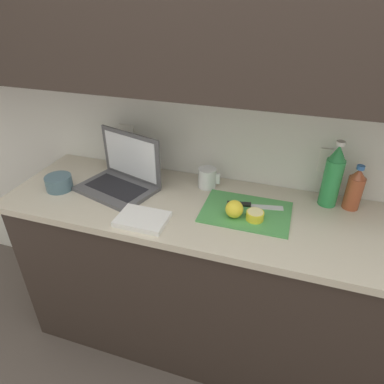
{
  "coord_description": "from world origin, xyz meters",
  "views": [
    {
      "loc": [
        0.08,
        -1.29,
        1.82
      ],
      "look_at": [
        -0.33,
        -0.01,
        1.01
      ],
      "focal_mm": 32.0,
      "sensor_mm": 36.0,
      "label": 1
    }
  ],
  "objects_px": {
    "knife": "(245,205)",
    "bottle_oil_tall": "(333,177)",
    "measuring_cup": "(207,178)",
    "bowl_white": "(59,183)",
    "lemon_whole_beside": "(234,209)",
    "bottle_green_soda": "(355,189)",
    "cutting_board": "(246,212)",
    "lemon_half_cut": "(255,216)",
    "laptop": "(122,176)"
  },
  "relations": [
    {
      "from": "knife",
      "to": "bottle_oil_tall",
      "type": "height_order",
      "value": "bottle_oil_tall"
    },
    {
      "from": "measuring_cup",
      "to": "bowl_white",
      "type": "xyz_separation_m",
      "value": [
        -0.71,
        -0.25,
        -0.02
      ]
    },
    {
      "from": "lemon_whole_beside",
      "to": "bottle_green_soda",
      "type": "relative_size",
      "value": 0.37
    },
    {
      "from": "bottle_green_soda",
      "to": "cutting_board",
      "type": "bearing_deg",
      "value": -157.0
    },
    {
      "from": "bottle_green_soda",
      "to": "bottle_oil_tall",
      "type": "distance_m",
      "value": 0.11
    },
    {
      "from": "knife",
      "to": "lemon_half_cut",
      "type": "relative_size",
      "value": 3.33
    },
    {
      "from": "lemon_half_cut",
      "to": "measuring_cup",
      "type": "distance_m",
      "value": 0.36
    },
    {
      "from": "cutting_board",
      "to": "bottle_green_soda",
      "type": "bearing_deg",
      "value": 23.0
    },
    {
      "from": "bottle_oil_tall",
      "to": "cutting_board",
      "type": "bearing_deg",
      "value": -151.19
    },
    {
      "from": "bottle_green_soda",
      "to": "knife",
      "type": "bearing_deg",
      "value": -161.74
    },
    {
      "from": "laptop",
      "to": "lemon_half_cut",
      "type": "bearing_deg",
      "value": 9.06
    },
    {
      "from": "lemon_half_cut",
      "to": "bottle_green_soda",
      "type": "bearing_deg",
      "value": 31.03
    },
    {
      "from": "laptop",
      "to": "lemon_half_cut",
      "type": "relative_size",
      "value": 5.56
    },
    {
      "from": "lemon_whole_beside",
      "to": "measuring_cup",
      "type": "relative_size",
      "value": 0.71
    },
    {
      "from": "measuring_cup",
      "to": "knife",
      "type": "bearing_deg",
      "value": -31.05
    },
    {
      "from": "lemon_whole_beside",
      "to": "bowl_white",
      "type": "relative_size",
      "value": 0.61
    },
    {
      "from": "knife",
      "to": "bowl_white",
      "type": "xyz_separation_m",
      "value": [
        -0.93,
        -0.12,
        0.02
      ]
    },
    {
      "from": "knife",
      "to": "lemon_whole_beside",
      "type": "relative_size",
      "value": 3.24
    },
    {
      "from": "bowl_white",
      "to": "lemon_half_cut",
      "type": "bearing_deg",
      "value": 1.66
    },
    {
      "from": "lemon_half_cut",
      "to": "bowl_white",
      "type": "distance_m",
      "value": 0.99
    },
    {
      "from": "laptop",
      "to": "knife",
      "type": "distance_m",
      "value": 0.64
    },
    {
      "from": "laptop",
      "to": "bowl_white",
      "type": "height_order",
      "value": "laptop"
    },
    {
      "from": "lemon_whole_beside",
      "to": "bottle_green_soda",
      "type": "distance_m",
      "value": 0.56
    },
    {
      "from": "bowl_white",
      "to": "cutting_board",
      "type": "bearing_deg",
      "value": 4.9
    },
    {
      "from": "laptop",
      "to": "knife",
      "type": "relative_size",
      "value": 1.67
    },
    {
      "from": "cutting_board",
      "to": "bottle_green_soda",
      "type": "height_order",
      "value": "bottle_green_soda"
    },
    {
      "from": "lemon_whole_beside",
      "to": "bottle_green_soda",
      "type": "height_order",
      "value": "bottle_green_soda"
    },
    {
      "from": "bottle_oil_tall",
      "to": "measuring_cup",
      "type": "height_order",
      "value": "bottle_oil_tall"
    },
    {
      "from": "laptop",
      "to": "bowl_white",
      "type": "relative_size",
      "value": 3.28
    },
    {
      "from": "bottle_oil_tall",
      "to": "knife",
      "type": "bearing_deg",
      "value": -157.0
    },
    {
      "from": "lemon_half_cut",
      "to": "knife",
      "type": "bearing_deg",
      "value": 122.27
    },
    {
      "from": "laptop",
      "to": "measuring_cup",
      "type": "xyz_separation_m",
      "value": [
        0.41,
        0.13,
        -0.01
      ]
    },
    {
      "from": "bowl_white",
      "to": "laptop",
      "type": "bearing_deg",
      "value": 22.19
    },
    {
      "from": "lemon_half_cut",
      "to": "bottle_green_soda",
      "type": "distance_m",
      "value": 0.48
    },
    {
      "from": "bottle_green_soda",
      "to": "bowl_white",
      "type": "relative_size",
      "value": 1.65
    },
    {
      "from": "cutting_board",
      "to": "bowl_white",
      "type": "xyz_separation_m",
      "value": [
        -0.94,
        -0.08,
        0.03
      ]
    },
    {
      "from": "knife",
      "to": "bottle_green_soda",
      "type": "xyz_separation_m",
      "value": [
        0.47,
        0.15,
        0.08
      ]
    },
    {
      "from": "laptop",
      "to": "measuring_cup",
      "type": "bearing_deg",
      "value": 34.64
    },
    {
      "from": "cutting_board",
      "to": "measuring_cup",
      "type": "xyz_separation_m",
      "value": [
        -0.23,
        0.17,
        0.05
      ]
    },
    {
      "from": "cutting_board",
      "to": "knife",
      "type": "distance_m",
      "value": 0.04
    },
    {
      "from": "lemon_half_cut",
      "to": "bottle_green_soda",
      "type": "relative_size",
      "value": 0.36
    },
    {
      "from": "lemon_half_cut",
      "to": "bowl_white",
      "type": "xyz_separation_m",
      "value": [
        -0.99,
        -0.03,
        0.01
      ]
    },
    {
      "from": "bottle_green_soda",
      "to": "lemon_whole_beside",
      "type": "bearing_deg",
      "value": -153.2
    },
    {
      "from": "knife",
      "to": "bottle_green_soda",
      "type": "height_order",
      "value": "bottle_green_soda"
    },
    {
      "from": "lemon_whole_beside",
      "to": "cutting_board",
      "type": "bearing_deg",
      "value": 52.96
    },
    {
      "from": "laptop",
      "to": "bottle_oil_tall",
      "type": "xyz_separation_m",
      "value": [
        1.0,
        0.15,
        0.08
      ]
    },
    {
      "from": "knife",
      "to": "lemon_half_cut",
      "type": "bearing_deg",
      "value": -68.61
    },
    {
      "from": "bottle_green_soda",
      "to": "bowl_white",
      "type": "distance_m",
      "value": 1.42
    },
    {
      "from": "bottle_green_soda",
      "to": "bowl_white",
      "type": "xyz_separation_m",
      "value": [
        -1.4,
        -0.27,
        -0.06
      ]
    },
    {
      "from": "knife",
      "to": "measuring_cup",
      "type": "bearing_deg",
      "value": 138.06
    }
  ]
}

